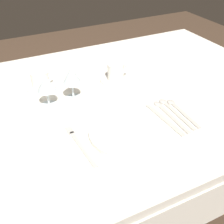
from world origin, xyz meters
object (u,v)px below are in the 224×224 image
dinner_plate (127,132)px  coffee_cup_left (40,79)px  spoon_tea (179,110)px  fork_outer (79,144)px  wine_glass_left (46,85)px  spoon_dessert (172,110)px  wine_glass_centre (72,77)px  spoon_soup (167,113)px  coffee_cup_right (116,71)px  dinner_knife (165,120)px

dinner_plate → coffee_cup_left: coffee_cup_left is taller
spoon_tea → coffee_cup_left: size_ratio=2.13×
fork_outer → wine_glass_left: size_ratio=1.69×
spoon_dessert → coffee_cup_left: bearing=135.2°
spoon_tea → spoon_dessert: bearing=156.8°
wine_glass_centre → spoon_soup: bearing=-42.1°
dinner_plate → spoon_dessert: dinner_plate is taller
spoon_dessert → fork_outer: bearing=-176.2°
coffee_cup_left → wine_glass_centre: wine_glass_centre is taller
coffee_cup_right → wine_glass_left: size_ratio=0.74×
coffee_cup_left → wine_glass_centre: 0.19m
dinner_knife → spoon_dessert: (0.06, 0.04, 0.00)m
dinner_plate → spoon_tea: bearing=8.8°
coffee_cup_left → coffee_cup_right: coffee_cup_right is taller
spoon_dessert → spoon_tea: bearing=-23.2°
spoon_soup → dinner_plate: bearing=-167.6°
spoon_tea → wine_glass_left: bearing=150.0°
coffee_cup_right → wine_glass_left: bearing=-168.1°
dinner_knife → spoon_soup: spoon_soup is taller
fork_outer → coffee_cup_right: bearing=47.6°
wine_glass_left → coffee_cup_left: bearing=85.8°
dinner_plate → wine_glass_centre: bearing=106.0°
wine_glass_centre → fork_outer: bearing=-106.6°
spoon_dessert → dinner_plate: bearing=-167.7°
spoon_soup → wine_glass_centre: bearing=137.9°
spoon_tea → wine_glass_centre: size_ratio=1.45×
dinner_knife → wine_glass_left: size_ratio=1.65×
dinner_knife → wine_glass_centre: 0.40m
coffee_cup_right → dinner_knife: bearing=-86.7°
spoon_tea → coffee_cup_right: bearing=108.5°
coffee_cup_right → fork_outer: bearing=-132.4°
fork_outer → coffee_cup_right: 0.47m
dinner_knife → coffee_cup_right: (-0.02, 0.36, 0.04)m
fork_outer → wine_glass_left: 0.29m
fork_outer → dinner_knife: size_ratio=1.03×
spoon_soup → wine_glass_left: bearing=147.1°
coffee_cup_left → coffee_cup_right: (0.32, -0.09, 0.00)m
dinner_plate → fork_outer: size_ratio=1.19×
dinner_plate → fork_outer: (-0.17, 0.02, -0.01)m
dinner_plate → wine_glass_centre: 0.33m
fork_outer → coffee_cup_right: (0.31, 0.34, 0.04)m
spoon_dessert → wine_glass_centre: 0.42m
dinner_knife → coffee_cup_left: coffee_cup_left is taller
wine_glass_left → spoon_soup: bearing=-32.9°
fork_outer → spoon_tea: 0.42m
coffee_cup_right → wine_glass_left: (-0.34, -0.07, 0.05)m
spoon_dessert → coffee_cup_right: 0.33m
fork_outer → dinner_knife: bearing=-2.7°
spoon_tea → wine_glass_centre: 0.44m
fork_outer → wine_glass_left: (-0.02, 0.27, 0.09)m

